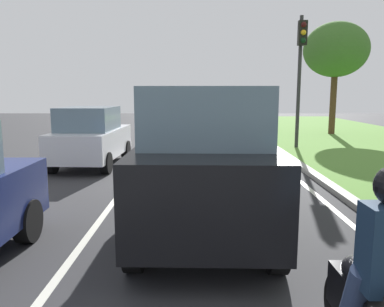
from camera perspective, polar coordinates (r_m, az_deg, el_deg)
ground_plane at (r=11.36m, az=-4.42°, el=-2.20°), size 60.00×60.00×0.00m
lane_line_center at (r=11.44m, az=-7.92°, el=-2.17°), size 0.12×32.00×0.01m
lane_line_right_edge at (r=11.63m, az=13.57°, el=-2.15°), size 0.12×32.00×0.01m
curb_right at (r=11.74m, az=15.96°, el=-1.86°), size 0.24×48.00×0.12m
car_suv_ahead at (r=6.11m, az=1.91°, el=-0.78°), size 2.04×4.54×2.28m
car_hatchback_far at (r=12.01m, az=-14.68°, el=2.40°), size 1.84×3.76×1.78m
traffic_light_near_right at (r=15.61m, az=15.77°, el=13.21°), size 0.32×0.50×5.07m
tree_roadside_far at (r=21.53m, az=20.50°, el=14.11°), size 3.24×3.24×5.73m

